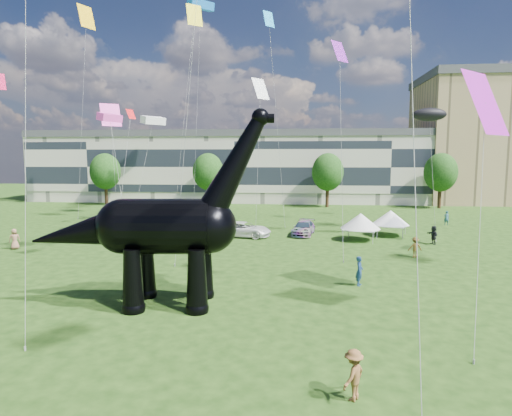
{
  "coord_description": "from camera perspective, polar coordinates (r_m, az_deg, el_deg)",
  "views": [
    {
      "loc": [
        2.55,
        -18.31,
        8.09
      ],
      "look_at": [
        0.18,
        8.0,
        5.0
      ],
      "focal_mm": 30.0,
      "sensor_mm": 36.0,
      "label": 1
    }
  ],
  "objects": [
    {
      "name": "ground",
      "position": [
        20.18,
        -2.67,
        -16.97
      ],
      "size": [
        220.0,
        220.0,
        0.0
      ],
      "primitive_type": "plane",
      "color": "#16330C",
      "rests_on": "ground"
    },
    {
      "name": "terrace_row",
      "position": [
        81.03,
        -2.35,
        5.19
      ],
      "size": [
        78.0,
        11.0,
        12.0
      ],
      "primitive_type": "cube",
      "color": "beige",
      "rests_on": "ground"
    },
    {
      "name": "apartment_block",
      "position": [
        91.39,
        29.62,
        7.64
      ],
      "size": [
        28.0,
        18.0,
        22.0
      ],
      "primitive_type": "cube",
      "color": "tan",
      "rests_on": "ground"
    },
    {
      "name": "tree_far_left",
      "position": [
        78.41,
        -19.47,
        4.98
      ],
      "size": [
        5.2,
        5.2,
        9.44
      ],
      "color": "#382314",
      "rests_on": "ground"
    },
    {
      "name": "tree_mid_left",
      "position": [
        72.8,
        -6.42,
        5.22
      ],
      "size": [
        5.2,
        5.2,
        9.44
      ],
      "color": "#382314",
      "rests_on": "ground"
    },
    {
      "name": "tree_mid_right",
      "position": [
        71.54,
        9.55,
        5.14
      ],
      "size": [
        5.2,
        5.2,
        9.44
      ],
      "color": "#382314",
      "rests_on": "ground"
    },
    {
      "name": "tree_far_right",
      "position": [
        75.09,
        23.42,
        4.76
      ],
      "size": [
        5.2,
        5.2,
        9.44
      ],
      "color": "#382314",
      "rests_on": "ground"
    },
    {
      "name": "dinosaur_sculpture",
      "position": [
        23.98,
        -12.95,
        -2.84
      ],
      "size": [
        13.62,
        3.95,
        11.12
      ],
      "rotation": [
        0.0,
        0.0,
        0.07
      ],
      "color": "black",
      "rests_on": "ground"
    },
    {
      "name": "car_silver",
      "position": [
        49.47,
        -19.26,
        -2.24
      ],
      "size": [
        2.07,
        4.51,
        1.5
      ],
      "primitive_type": "imported",
      "rotation": [
        0.0,
        0.0,
        0.07
      ],
      "color": "#B7B6BB",
      "rests_on": "ground"
    },
    {
      "name": "car_grey",
      "position": [
        44.93,
        -11.98,
        -2.76
      ],
      "size": [
        5.3,
        2.57,
        1.67
      ],
      "primitive_type": "imported",
      "rotation": [
        0.0,
        0.0,
        1.73
      ],
      "color": "slate",
      "rests_on": "ground"
    },
    {
      "name": "car_white",
      "position": [
        44.13,
        -1.63,
        -2.87
      ],
      "size": [
        5.99,
        3.63,
        1.55
      ],
      "primitive_type": "imported",
      "rotation": [
        0.0,
        0.0,
        1.37
      ],
      "color": "white",
      "rests_on": "ground"
    },
    {
      "name": "car_dark",
      "position": [
        45.5,
        6.36,
        -2.68
      ],
      "size": [
        2.86,
        5.29,
        1.45
      ],
      "primitive_type": "imported",
      "rotation": [
        0.0,
        0.0,
        -0.17
      ],
      "color": "#595960",
      "rests_on": "ground"
    },
    {
      "name": "gazebo_near",
      "position": [
        43.36,
        13.77,
        -1.73
      ],
      "size": [
        4.89,
        4.89,
        2.7
      ],
      "rotation": [
        0.0,
        0.0,
        -0.32
      ],
      "color": "silver",
      "rests_on": "ground"
    },
    {
      "name": "gazebo_far",
      "position": [
        46.88,
        17.48,
        -1.26
      ],
      "size": [
        4.85,
        4.85,
        2.66
      ],
      "rotation": [
        0.0,
        0.0,
        -0.33
      ],
      "color": "white",
      "rests_on": "ground"
    },
    {
      "name": "gazebo_left",
      "position": [
        50.19,
        -16.18,
        -0.56
      ],
      "size": [
        4.15,
        4.15,
        2.85
      ],
      "rotation": [
        0.0,
        0.0,
        0.02
      ],
      "color": "white",
      "rests_on": "ground"
    },
    {
      "name": "visitors",
      "position": [
        35.73,
        0.31,
        -4.97
      ],
      "size": [
        47.92,
        40.27,
        1.89
      ],
      "color": "#327D53",
      "rests_on": "ground"
    },
    {
      "name": "kites",
      "position": [
        39.27,
        -5.81,
        24.21
      ],
      "size": [
        60.89,
        51.26,
        21.9
      ],
      "color": "#D30E42",
      "rests_on": "ground"
    }
  ]
}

